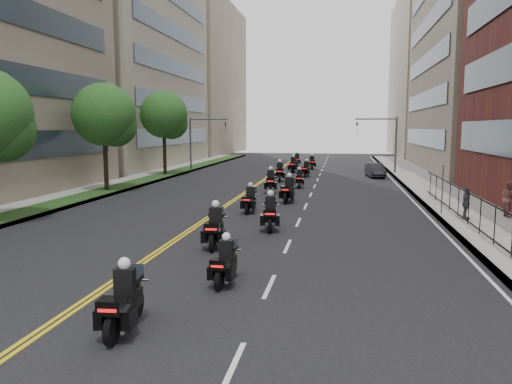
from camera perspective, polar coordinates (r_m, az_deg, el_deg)
ground at (r=11.26m, az=-19.57°, el=-17.13°), size 160.00×160.00×0.00m
sidewalk_right at (r=34.86m, az=20.87°, el=-0.52°), size 4.00×90.00×0.15m
sidewalk_left at (r=38.25m, az=-17.09°, el=0.30°), size 4.00×90.00×0.15m
grass_strip at (r=37.89m, az=-16.02°, el=0.42°), size 2.00×90.00×0.04m
building_right_tan at (r=60.08m, az=26.42°, el=16.64°), size 15.11×28.00×30.00m
building_right_far at (r=88.80m, az=20.70°, el=12.38°), size 15.00×28.00×26.00m
building_left_mid at (r=64.24m, az=-16.40°, el=18.27°), size 16.11×28.00×34.00m
building_left_far at (r=91.42m, az=-7.87°, el=12.63°), size 16.00×28.00×26.00m
iron_fence at (r=21.99m, az=24.91°, el=-2.94°), size 0.05×28.00×1.50m
street_trees at (r=31.92m, az=-21.09°, el=7.89°), size 4.40×38.40×7.98m
traffic_signal_right at (r=51.08m, az=14.65°, el=6.18°), size 4.09×0.20×5.60m
traffic_signal_left at (r=52.97m, az=-6.51°, el=6.40°), size 4.09×0.20×5.60m
motorcycle_0 at (r=11.87m, az=-14.91°, el=-12.17°), size 0.60×2.29×1.69m
motorcycle_1 at (r=14.85m, az=-3.52°, el=-8.21°), size 0.49×2.06×1.52m
motorcycle_2 at (r=19.28m, az=-4.69°, el=-4.22°), size 0.68×2.45×1.81m
motorcycle_3 at (r=22.43m, az=1.65°, el=-2.56°), size 0.70×2.43×1.80m
motorcycle_4 at (r=27.00m, az=-0.69°, el=-1.00°), size 0.51×2.21×1.63m
motorcycle_5 at (r=30.66m, az=3.76°, el=0.14°), size 0.72×2.45×1.81m
motorcycle_6 at (r=35.17m, az=1.69°, el=1.12°), size 0.74×2.53×1.87m
motorcycle_7 at (r=38.32m, az=4.99°, el=1.45°), size 0.55×2.16×1.59m
motorcycle_8 at (r=42.65m, az=2.73°, el=2.23°), size 0.73×2.55×1.88m
motorcycle_9 at (r=46.73m, az=5.76°, el=2.55°), size 0.68×2.26×1.67m
motorcycle_10 at (r=50.87m, az=4.26°, el=3.05°), size 0.60×2.52×1.86m
motorcycle_11 at (r=55.30m, az=6.43°, el=3.31°), size 0.67×2.32×1.71m
motorcycle_12 at (r=59.51m, az=4.71°, el=3.63°), size 0.70×2.34×1.73m
parked_sedan at (r=47.42m, az=13.47°, el=2.43°), size 1.81×4.02×1.28m
pedestrian_b at (r=27.83m, az=26.99°, el=-0.69°), size 0.77×0.95×1.82m
pedestrian_c at (r=26.16m, az=22.89°, el=-1.17°), size 0.77×1.02×1.61m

